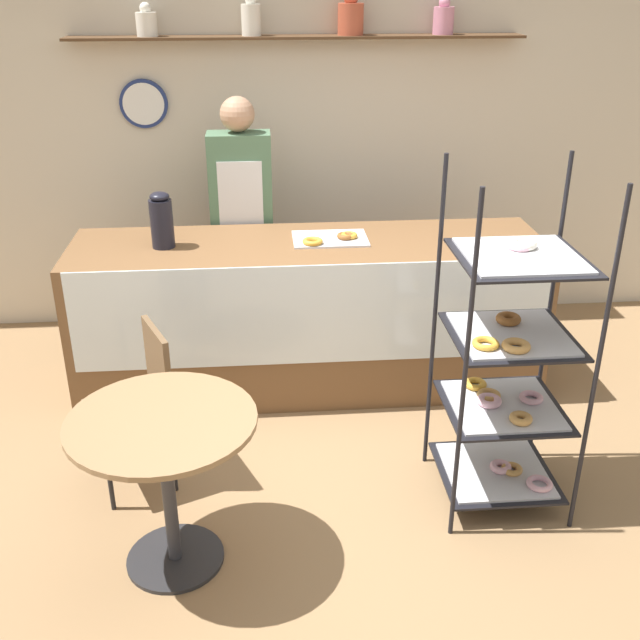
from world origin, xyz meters
name	(u,v)px	position (x,y,z in m)	size (l,w,h in m)	color
ground_plane	(327,501)	(0.00, 0.00, 0.00)	(14.00, 14.00, 0.00)	olive
back_wall	(297,138)	(0.00, 2.34, 1.36)	(10.00, 0.30, 2.70)	beige
display_counter	(309,314)	(0.00, 1.24, 0.48)	(2.88, 0.78, 0.96)	brown
pastry_rack	(507,370)	(0.86, 0.01, 0.72)	(0.61, 0.61, 1.69)	black
person_worker	(242,217)	(-0.41, 1.78, 0.96)	(0.41, 0.23, 1.74)	#282833
cafe_table	(165,455)	(-0.73, -0.36, 0.58)	(0.80, 0.80, 0.76)	#262628
cafe_chair	(143,392)	(-0.91, 0.27, 0.52)	(0.50, 0.50, 0.86)	black
coffee_carafe	(162,220)	(-0.86, 1.23, 1.12)	(0.13, 0.13, 0.33)	black
donut_tray_counter	(331,238)	(0.14, 1.26, 0.97)	(0.45, 0.32, 0.04)	silver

